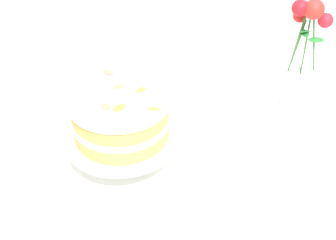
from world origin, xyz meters
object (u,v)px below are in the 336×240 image
object	(u,v)px
cake_stand	(122,138)
flower_vase	(300,64)
layer_cake	(121,114)
dining_table	(197,181)

from	to	relation	value
cake_stand	flower_vase	world-z (taller)	flower_vase
cake_stand	flower_vase	size ratio (longest dim) A/B	0.84
flower_vase	layer_cake	bearing A→B (deg)	-159.09
dining_table	flower_vase	size ratio (longest dim) A/B	4.04
dining_table	layer_cake	world-z (taller)	layer_cake
dining_table	cake_stand	world-z (taller)	cake_stand
dining_table	cake_stand	distance (m)	0.26
cake_stand	layer_cake	bearing A→B (deg)	-3.78
dining_table	cake_stand	xyz separation A→B (m)	(-0.19, 0.00, 0.17)
cake_stand	flower_vase	bearing A→B (deg)	20.91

